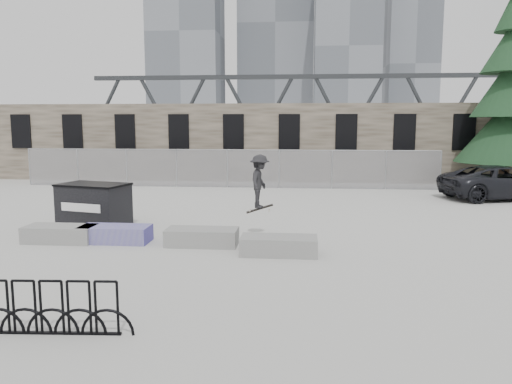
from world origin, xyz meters
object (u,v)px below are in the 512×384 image
Objects in this scene: planter_center_right at (202,236)px; planter_offset at (279,245)px; planter_center_left at (115,233)px; skateboarder at (260,181)px; dumpster at (94,205)px; suv at (503,182)px; bike_rack at (38,308)px; planter_far_left at (60,233)px; spruce_tree at (509,99)px.

planter_offset is (2.20, -0.78, 0.00)m from planter_center_right.
planter_center_left is 1.18× the size of skateboarder.
skateboarder reaches higher than dumpster.
planter_center_right is 15.26m from suv.
planter_offset is 0.81× the size of dumpster.
dumpster is at bearing 107.39° from bike_rack.
dumpster is 5.90m from skateboarder.
spruce_tree is (17.32, 13.15, 4.34)m from planter_far_left.
planter_center_left and planter_center_right have the same top height.
planter_offset is 0.64× the size of bike_rack.
spruce_tree reaches higher than planter_center_left.
suv is (11.78, 9.68, 0.50)m from planter_center_right.
dumpster is 0.21× the size of spruce_tree.
suv is at bearing 31.19° from planter_far_left.
dumpster reaches higher than planter_far_left.
planter_center_right is 0.37× the size of suv.
bike_rack is at bearing 163.51° from skateboarder.
planter_center_right is at bearing -3.15° from planter_center_left.
dumpster reaches higher than planter_center_left.
planter_far_left is 0.81× the size of dumpster.
suv is at bearing -111.49° from spruce_tree.
suv is at bearing 33.60° from planter_center_left.
dumpster reaches higher than bike_rack.
planter_offset is at bearing -149.00° from skateboarder.
spruce_tree is 5.37m from suv.
spruce_tree is at bearing -35.25° from skateboarder.
dumpster is 0.45× the size of suv.
planter_center_right and planter_offset have the same top height.
spruce_tree reaches higher than bike_rack.
suv reaches higher than planter_center_right.
skateboarder is (-10.21, -9.00, 0.99)m from suv.
planter_offset is 0.17× the size of spruce_tree.
planter_center_right is at bearing -134.96° from spruce_tree.
spruce_tree reaches higher than suv.
planter_far_left is at bearing 172.81° from planter_offset.
dumpster is 20.79m from spruce_tree.
dumpster is at bearing 154.86° from planter_offset.
planter_center_right is at bearing 116.46° from suv.
spruce_tree is at bearing 39.63° from planter_center_left.
planter_center_left is 2.54m from dumpster.
spruce_tree is at bearing 52.82° from bike_rack.
suv is (15.83, 7.52, 0.03)m from dumpster.
planter_center_left is 0.81× the size of dumpster.
spruce_tree is at bearing 47.26° from dumpster.
planter_center_right is 0.64× the size of bike_rack.
planter_far_left is 0.37× the size of suv.
planter_center_left is at bearing 110.65° from suv.
planter_far_left is 18.65m from suv.
suv is at bearing 47.49° from planter_offset.
bike_rack is 0.27× the size of spruce_tree.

